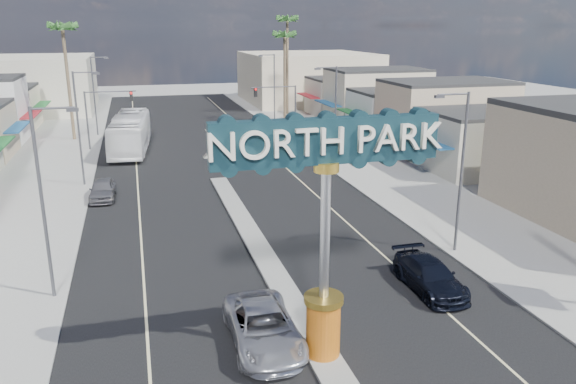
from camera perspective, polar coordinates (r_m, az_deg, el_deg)
ground at (r=47.99m, az=-7.28°, el=1.55°), size 160.00×160.00×0.00m
road at (r=47.99m, az=-7.28°, el=1.56°), size 20.00×120.00×0.01m
median_island at (r=32.96m, az=-3.21°, el=-5.25°), size 1.30×30.00×0.16m
sidewalk_left at (r=48.17m, az=-23.98°, el=0.36°), size 8.00×120.00×0.12m
sidewalk_right at (r=51.72m, az=8.26°, el=2.67°), size 8.00×120.00×0.12m
storefront_row_right at (r=66.94m, az=11.86°, el=8.21°), size 12.00×42.00×6.00m
backdrop_far_left at (r=92.67m, az=-25.43°, el=9.84°), size 20.00×20.00×8.00m
backdrop_far_right at (r=95.62m, az=1.97°, el=11.55°), size 20.00×20.00×8.00m
gateway_sign at (r=20.05m, az=3.84°, el=-2.04°), size 8.20×1.50×9.15m
traffic_signal_left at (r=60.55m, az=-18.12°, el=8.11°), size 5.09×0.45×6.00m
traffic_signal_right at (r=62.44m, az=-0.86°, el=9.15°), size 5.09×0.45×6.00m
streetlight_l_near at (r=27.26m, az=-23.44°, el=-0.26°), size 2.03×0.22×9.00m
streetlight_l_mid at (r=46.70m, az=-20.36°, el=6.60°), size 2.03×0.22×9.00m
streetlight_l_far at (r=68.46m, az=-18.99°, el=9.59°), size 2.03×0.22×9.00m
streetlight_r_near at (r=31.73m, az=17.02°, el=2.62°), size 2.03×0.22×9.00m
streetlight_r_mid at (r=49.44m, az=4.67°, el=8.07°), size 2.03×0.22×9.00m
streetlight_r_far at (r=70.36m, az=-1.53°, el=10.63°), size 2.03×0.22×9.00m
palm_left_far at (r=66.30m, az=-21.89°, el=14.71°), size 2.60×2.60×13.10m
palm_right_mid at (r=74.52m, az=-0.34°, el=15.23°), size 2.60×2.60×12.10m
palm_right_far at (r=80.82m, az=-0.07°, el=16.60°), size 2.60×2.60×14.10m
suv_left at (r=23.00m, az=-2.51°, el=-13.55°), size 2.65×5.65×1.56m
suv_right at (r=28.18m, az=14.21°, el=-8.24°), size 2.06×5.05×1.46m
car_parked_left at (r=43.48m, az=-18.32°, el=0.26°), size 1.94×4.43×1.48m
city_bus at (r=59.36m, az=-15.73°, el=5.80°), size 4.39×13.69×3.75m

